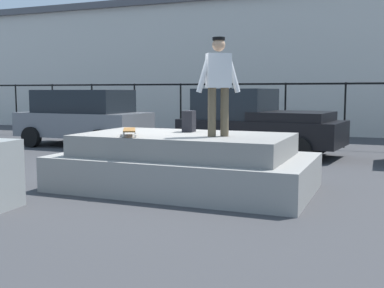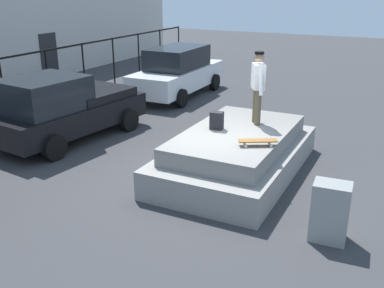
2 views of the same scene
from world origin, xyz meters
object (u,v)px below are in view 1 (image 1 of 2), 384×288
at_px(backpack, 189,121).
at_px(car_grey_hatchback_near, 84,116).
at_px(car_black_pickup_mid, 255,122).
at_px(skateboarder, 218,80).
at_px(utility_box, 0,175).
at_px(skateboard, 129,130).

bearing_deg(backpack, car_grey_hatchback_near, 44.77).
xyz_separation_m(backpack, car_black_pickup_mid, (0.10, 4.54, -0.29)).
bearing_deg(car_grey_hatchback_near, skateboarder, -39.21).
distance_m(backpack, utility_box, 3.49).
relative_size(backpack, utility_box, 0.39).
height_order(car_grey_hatchback_near, car_black_pickup_mid, car_black_pickup_mid).
distance_m(skateboard, car_grey_hatchback_near, 7.54).
xyz_separation_m(car_grey_hatchback_near, car_black_pickup_mid, (5.64, 0.01, -0.04)).
bearing_deg(skateboard, skateboarder, 20.22).
relative_size(skateboard, utility_box, 0.76).
xyz_separation_m(skateboard, utility_box, (-1.25, -1.70, -0.57)).
height_order(car_black_pickup_mid, utility_box, car_black_pickup_mid).
relative_size(car_grey_hatchback_near, car_black_pickup_mid, 0.90).
xyz_separation_m(backpack, utility_box, (-1.87, -2.87, -0.67)).
height_order(backpack, utility_box, backpack).
height_order(skateboarder, car_black_pickup_mid, skateboarder).
bearing_deg(backpack, car_black_pickup_mid, -7.22).
bearing_deg(backpack, skateboard, 146.32).
bearing_deg(car_black_pickup_mid, skateboarder, -82.24).
xyz_separation_m(backpack, car_grey_hatchback_near, (-5.54, 4.53, -0.24)).
xyz_separation_m(skateboard, car_grey_hatchback_near, (-4.93, 5.70, -0.14)).
height_order(car_grey_hatchback_near, utility_box, car_grey_hatchback_near).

